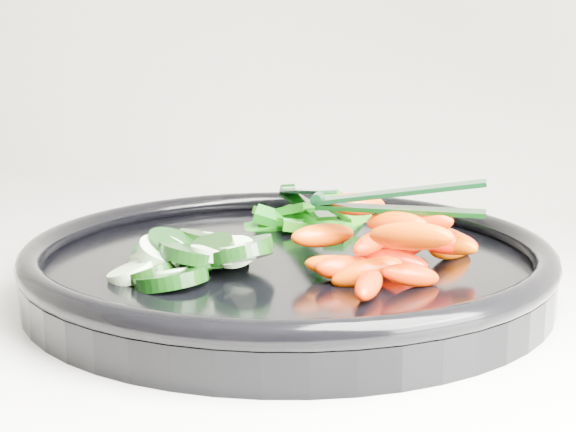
% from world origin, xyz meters
% --- Properties ---
extents(veggie_tray, '(0.42, 0.42, 0.04)m').
position_xyz_m(veggie_tray, '(0.13, 1.67, 0.95)').
color(veggie_tray, black).
rests_on(veggie_tray, counter).
extents(cucumber_pile, '(0.13, 0.12, 0.04)m').
position_xyz_m(cucumber_pile, '(0.08, 1.61, 0.96)').
color(cucumber_pile, black).
rests_on(cucumber_pile, veggie_tray).
extents(carrot_pile, '(0.12, 0.16, 0.05)m').
position_xyz_m(carrot_pile, '(0.21, 1.66, 0.97)').
color(carrot_pile, '#DD5100').
rests_on(carrot_pile, veggie_tray).
extents(pepper_pile, '(0.10, 0.09, 0.04)m').
position_xyz_m(pepper_pile, '(0.10, 1.76, 0.96)').
color(pepper_pile, '#1D720A').
rests_on(pepper_pile, veggie_tray).
extents(tong_carrot, '(0.11, 0.04, 0.02)m').
position_xyz_m(tong_carrot, '(0.21, 1.66, 1.00)').
color(tong_carrot, black).
rests_on(tong_carrot, carrot_pile).
extents(tong_pepper, '(0.09, 0.09, 0.02)m').
position_xyz_m(tong_pepper, '(0.10, 1.76, 0.98)').
color(tong_pepper, black).
rests_on(tong_pepper, pepper_pile).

